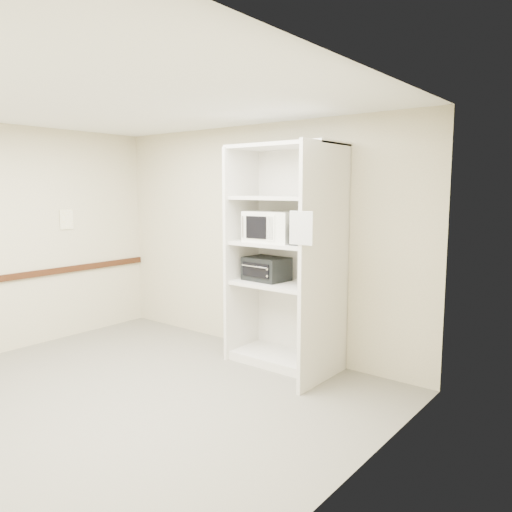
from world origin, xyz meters
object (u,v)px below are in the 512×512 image
Objects in this scene: shelving_unit at (288,265)px; microwave at (273,226)px; toaster_oven_upper at (311,235)px; toaster_oven_lower at (267,269)px.

microwave is (-0.20, -0.01, 0.41)m from shelving_unit.
toaster_oven_lower is (-0.63, 0.07, -0.43)m from toaster_oven_upper.
shelving_unit reaches higher than toaster_oven_upper.
toaster_oven_lower is at bearing 158.92° from microwave.
shelving_unit is 4.35× the size of microwave.
microwave is 1.18× the size of toaster_oven_lower.
toaster_oven_upper is (0.32, -0.06, 0.35)m from shelving_unit.
shelving_unit is 0.45m from microwave.
microwave is at bearing -12.36° from toaster_oven_lower.
toaster_oven_upper reaches higher than toaster_oven_lower.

